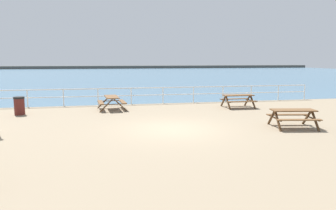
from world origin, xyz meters
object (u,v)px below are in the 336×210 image
object	(u,v)px
picnic_table_near_left	(293,114)
picnic_table_mid_centre	(238,98)
litter_bin	(19,106)
picnic_table_far_left	(112,100)

from	to	relation	value
picnic_table_near_left	picnic_table_mid_centre	size ratio (longest dim) A/B	1.12
picnic_table_mid_centre	litter_bin	xyz separation A→B (m)	(-12.26, -0.04, -0.10)
picnic_table_mid_centre	litter_bin	distance (m)	12.26
picnic_table_near_left	picnic_table_far_left	size ratio (longest dim) A/B	1.07
picnic_table_far_left	litter_bin	world-z (taller)	litter_bin
picnic_table_near_left	litter_bin	size ratio (longest dim) A/B	2.15
picnic_table_near_left	picnic_table_mid_centre	world-z (taller)	same
picnic_table_mid_centre	picnic_table_far_left	xyz separation A→B (m)	(-7.48, 0.69, 0.00)
picnic_table_near_left	picnic_table_far_left	world-z (taller)	same
picnic_table_far_left	litter_bin	xyz separation A→B (m)	(-4.78, -0.73, -0.10)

